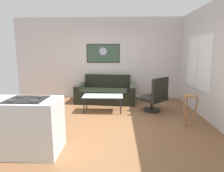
{
  "coord_description": "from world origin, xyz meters",
  "views": [
    {
      "loc": [
        0.48,
        -4.35,
        1.66
      ],
      "look_at": [
        0.27,
        0.9,
        0.7
      ],
      "focal_mm": 30.71,
      "sensor_mm": 36.0,
      "label": 1
    }
  ],
  "objects_px": {
    "couch": "(106,93)",
    "wall_painting": "(103,53)",
    "coffee_table": "(103,97)",
    "bar_stool": "(189,103)",
    "armchair": "(155,96)"
  },
  "relations": [
    {
      "from": "couch",
      "to": "bar_stool",
      "type": "xyz_separation_m",
      "value": [
        1.97,
        -2.07,
        0.26
      ]
    },
    {
      "from": "couch",
      "to": "wall_painting",
      "type": "xyz_separation_m",
      "value": [
        -0.14,
        0.53,
        1.3
      ]
    },
    {
      "from": "bar_stool",
      "to": "wall_painting",
      "type": "bearing_deg",
      "value": 129.18
    },
    {
      "from": "coffee_table",
      "to": "armchair",
      "type": "bearing_deg",
      "value": 1.69
    },
    {
      "from": "armchair",
      "to": "wall_painting",
      "type": "relative_size",
      "value": 0.84
    },
    {
      "from": "coffee_table",
      "to": "bar_stool",
      "type": "relative_size",
      "value": 1.52
    },
    {
      "from": "couch",
      "to": "coffee_table",
      "type": "distance_m",
      "value": 1.09
    },
    {
      "from": "wall_painting",
      "to": "couch",
      "type": "bearing_deg",
      "value": -75.14
    },
    {
      "from": "couch",
      "to": "wall_painting",
      "type": "bearing_deg",
      "value": 104.86
    },
    {
      "from": "armchair",
      "to": "bar_stool",
      "type": "relative_size",
      "value": 1.35
    },
    {
      "from": "couch",
      "to": "bar_stool",
      "type": "distance_m",
      "value": 2.87
    },
    {
      "from": "wall_painting",
      "to": "coffee_table",
      "type": "bearing_deg",
      "value": -85.59
    },
    {
      "from": "coffee_table",
      "to": "wall_painting",
      "type": "relative_size",
      "value": 0.95
    },
    {
      "from": "coffee_table",
      "to": "wall_painting",
      "type": "distance_m",
      "value": 1.99
    },
    {
      "from": "coffee_table",
      "to": "couch",
      "type": "bearing_deg",
      "value": 89.14
    }
  ]
}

